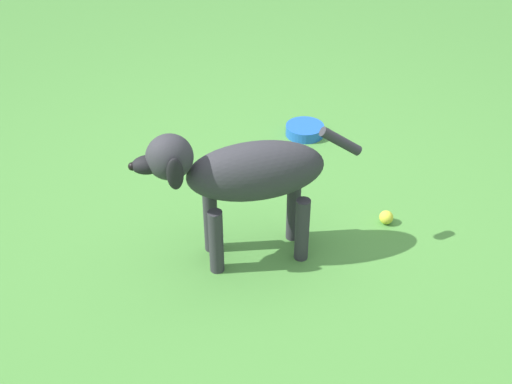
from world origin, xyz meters
The scene contains 4 objects.
ground centered at (0.00, 0.00, 0.00)m, with size 14.00×14.00×0.00m, color #478438.
dog centered at (-0.19, 0.16, 0.43)m, with size 0.44×0.91×0.65m.
tennis_ball_0 centered at (-0.37, -0.52, 0.03)m, with size 0.07×0.07×0.07m, color #CAD236.
water_bowl centered at (0.51, -0.70, 0.03)m, with size 0.22×0.22×0.06m, color blue.
Camera 1 is at (-2.07, 1.33, 1.91)m, focal length 45.85 mm.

